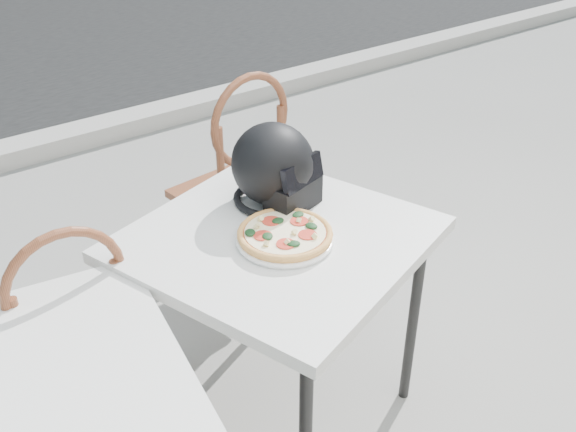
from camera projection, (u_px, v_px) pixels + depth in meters
ground at (406, 395)px, 2.48m from camera, size 80.00×80.00×0.00m
curb at (92, 132)px, 4.48m from camera, size 30.00×0.25×0.12m
cafe_table_main at (277, 253)px, 2.04m from camera, size 1.05×1.05×0.80m
plate at (285, 239)px, 1.96m from camera, size 0.34×0.34×0.02m
pizza at (285, 233)px, 1.95m from camera, size 0.32×0.32×0.04m
helmet at (275, 169)px, 2.11m from camera, size 0.33×0.34×0.28m
cafe_chair_main at (238, 173)px, 2.79m from camera, size 0.45×0.45×1.07m
cafe_table_side at (11, 420)px, 1.48m from camera, size 0.95×0.95×0.78m
cafe_chair_side at (70, 334)px, 1.99m from camera, size 0.37×0.37×0.96m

